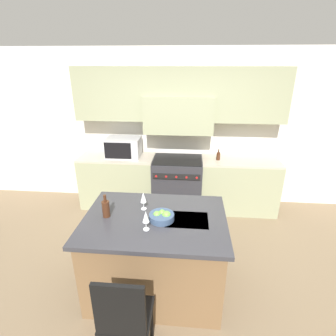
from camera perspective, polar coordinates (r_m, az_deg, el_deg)
name	(u,v)px	position (r m, az deg, el deg)	size (l,w,h in m)	color
ground_plane	(168,283)	(3.43, 0.09, -23.77)	(10.00, 10.00, 0.00)	#7A664C
back_cabinetry	(179,117)	(4.55, 2.42, 11.12)	(10.00, 0.46, 2.70)	silver
back_counter	(177,183)	(4.67, 2.05, -3.19)	(3.42, 0.62, 0.93)	gray
range_stove	(177,183)	(4.65, 2.03, -3.36)	(0.84, 0.70, 0.92)	#2D2D33
microwave	(124,147)	(4.57, -9.65, 4.47)	(0.58, 0.40, 0.34)	#B7B7BC
kitchen_island	(156,253)	(3.08, -2.72, -18.09)	(1.50, 1.08, 0.94)	brown
island_chair	(124,316)	(2.46, -9.51, -29.26)	(0.42, 0.40, 0.99)	black
wine_bottle	(106,208)	(2.85, -13.37, -8.55)	(0.08, 0.08, 0.25)	#422314
wine_glass_near	(146,217)	(2.56, -4.85, -10.63)	(0.07, 0.07, 0.21)	white
wine_glass_far	(143,198)	(2.90, -5.38, -6.47)	(0.07, 0.07, 0.21)	white
fruit_bowl	(162,216)	(2.76, -1.33, -10.46)	(0.26, 0.26, 0.10)	#384C6B
oil_bottle_on_counter	(218,156)	(4.47, 10.90, 2.60)	(0.06, 0.06, 0.18)	#422314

